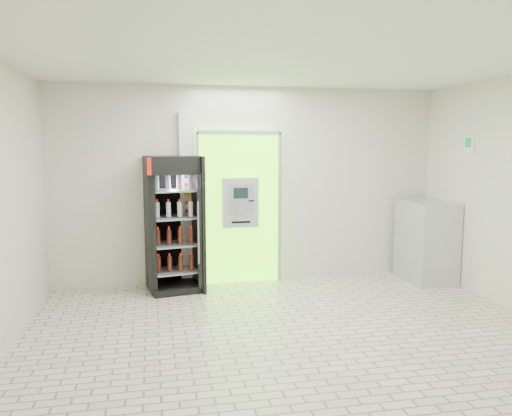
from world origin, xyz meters
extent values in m
plane|color=beige|center=(0.00, 0.00, 0.00)|extent=(6.00, 6.00, 0.00)
plane|color=beige|center=(0.00, 2.50, 1.50)|extent=(6.00, 0.00, 6.00)
plane|color=beige|center=(0.00, -2.50, 1.50)|extent=(6.00, 0.00, 6.00)
plane|color=white|center=(0.00, 0.00, 3.00)|extent=(6.00, 6.00, 0.00)
cube|color=#61E510|center=(-0.20, 2.43, 1.15)|extent=(1.20, 0.12, 2.30)
cube|color=gray|center=(-0.20, 2.36, 2.30)|extent=(1.28, 0.04, 0.06)
cube|color=gray|center=(-0.83, 2.36, 1.15)|extent=(0.04, 0.04, 2.30)
cube|color=gray|center=(0.43, 2.36, 1.15)|extent=(0.04, 0.04, 2.30)
cube|color=black|center=(-0.10, 2.38, 0.50)|extent=(0.62, 0.01, 0.67)
cube|color=black|center=(-0.54, 2.38, 1.98)|extent=(0.22, 0.01, 0.18)
cube|color=#B4B6BC|center=(-0.20, 2.32, 1.25)|extent=(0.55, 0.12, 0.75)
cube|color=black|center=(-0.20, 2.25, 1.40)|extent=(0.22, 0.01, 0.16)
cube|color=gray|center=(-0.20, 2.25, 1.12)|extent=(0.16, 0.01, 0.12)
cube|color=black|center=(-0.04, 2.25, 1.28)|extent=(0.09, 0.01, 0.02)
cube|color=black|center=(-0.20, 2.25, 0.96)|extent=(0.28, 0.01, 0.03)
cube|color=silver|center=(-0.98, 2.45, 1.30)|extent=(0.22, 0.10, 2.60)
cube|color=#193FB2|center=(-0.98, 2.40, 1.65)|extent=(0.09, 0.01, 0.06)
cube|color=red|center=(-0.98, 2.40, 1.52)|extent=(0.09, 0.01, 0.06)
cube|color=yellow|center=(-0.98, 2.40, 1.39)|extent=(0.09, 0.01, 0.06)
cube|color=orange|center=(-0.98, 2.40, 1.26)|extent=(0.09, 0.01, 0.06)
cube|color=red|center=(-0.98, 2.40, 1.13)|extent=(0.09, 0.01, 0.06)
cube|color=black|center=(-1.20, 2.16, 0.98)|extent=(0.85, 0.79, 1.96)
cube|color=black|center=(-1.20, 2.47, 0.98)|extent=(0.73, 0.18, 1.96)
cube|color=#B90D09|center=(-1.20, 1.83, 1.83)|extent=(0.71, 0.14, 0.23)
cube|color=white|center=(-1.20, 1.82, 1.83)|extent=(0.41, 0.08, 0.07)
cube|color=black|center=(-1.20, 2.16, 0.05)|extent=(0.85, 0.79, 0.10)
cylinder|color=gray|center=(-0.88, 1.80, 0.90)|extent=(0.03, 0.03, 0.88)
cube|color=gray|center=(-1.20, 2.16, 0.29)|extent=(0.71, 0.67, 0.02)
cube|color=gray|center=(-1.20, 2.16, 0.69)|extent=(0.71, 0.67, 0.02)
cube|color=gray|center=(-1.20, 2.16, 1.08)|extent=(0.71, 0.67, 0.02)
cube|color=gray|center=(-1.20, 2.16, 1.47)|extent=(0.71, 0.67, 0.02)
cube|color=#B4B6BC|center=(2.68, 1.90, 0.62)|extent=(0.64, 0.95, 1.25)
cube|color=gray|center=(2.36, 1.90, 0.69)|extent=(0.02, 0.92, 0.01)
cube|color=white|center=(2.99, 1.40, 2.12)|extent=(0.02, 0.22, 0.26)
cube|color=#0D9130|center=(2.98, 1.40, 2.15)|extent=(0.00, 0.14, 0.14)
camera|label=1|loc=(-1.49, -5.06, 2.12)|focal=35.00mm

